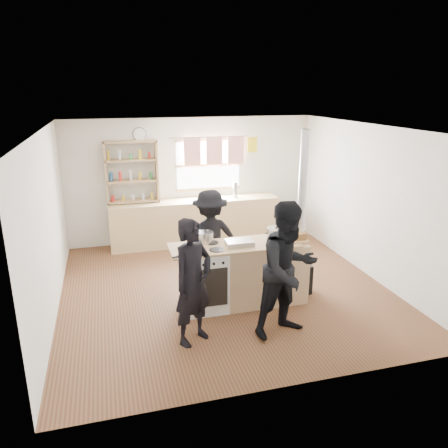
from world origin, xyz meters
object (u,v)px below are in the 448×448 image
Objects in this scene: cooking_island at (244,273)px; stockpot_counter at (276,234)px; skillet_greens at (194,252)px; stockpot_stove at (206,237)px; roast_tray at (240,243)px; thermos at (235,190)px; person_near_right at (288,270)px; flue_heater at (299,252)px; person_near_left at (193,282)px; bread_board at (298,238)px; person_far at (210,238)px.

stockpot_counter is (0.49, -0.00, 0.56)m from cooking_island.
stockpot_stove is at bearing 57.14° from skillet_greens.
stockpot_counter reaches higher than stockpot_stove.
roast_tray is 0.50m from stockpot_stove.
stockpot_counter is at bearing -0.09° from cooking_island.
thermos is 0.17× the size of person_near_right.
thermos is 3.73m from person_near_right.
person_near_right is at bearing -73.31° from cooking_island.
skillet_greens is (-1.47, -2.98, -0.09)m from thermos.
skillet_greens is at bearing -164.84° from cooking_island.
stockpot_stove reaches higher than cooking_island.
stockpot_counter is at bearing 9.42° from skillet_greens.
cooking_island is 8.75× the size of stockpot_stove.
flue_heater is (0.44, 0.14, -0.37)m from stockpot_counter.
roast_tray is 0.58m from stockpot_counter.
person_near_left reaches higher than stockpot_counter.
person_near_left is (-1.69, -0.70, -0.18)m from bread_board.
thermos is 3.93m from person_near_left.
stockpot_counter is at bearing -94.38° from thermos.
person_near_right is at bearing -121.46° from bread_board.
person_near_left reaches higher than bread_board.
roast_tray is 0.25× the size of person_far.
person_near_right is (1.19, -0.13, 0.08)m from person_near_left.
bread_board is 1.44m from person_far.
person_near_right is (0.80, -1.12, -0.13)m from stockpot_stove.
roast_tray is 1.13m from person_near_left.
bread_board reaches higher than roast_tray.
thermos is 2.91m from cooking_island.
bread_board is at bearing -3.83° from roast_tray.
skillet_greens is 0.71m from roast_tray.
flue_heater is at bearing -6.64° from person_near_left.
person_far is (-0.79, 0.82, -0.25)m from stockpot_counter.
cooking_island is at bearing 7.75° from person_near_left.
flue_heater is at bearing 59.72° from bread_board.
stockpot_stove is 1.49m from flue_heater.
skillet_greens is at bearing -176.24° from bread_board.
stockpot_counter is at bearing -162.61° from flue_heater.
bread_board is at bearing 3.76° from skillet_greens.
flue_heater is 1.27m from person_near_right.
stockpot_counter is 0.11× the size of flue_heater.
cooking_island is 1.12× the size of person_near_right.
thermos is 3.33m from skillet_greens.
skillet_greens is 1.15m from person_far.
person_near_right is at bearing 102.00° from person_far.
thermos is 1.29× the size of stockpot_stove.
stockpot_stove reaches higher than roast_tray.
bread_board is 0.18× the size of person_near_left.
person_near_right is at bearing -96.45° from thermos.
stockpot_counter is at bearing 127.50° from person_far.
person_near_right reaches higher than person_far.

